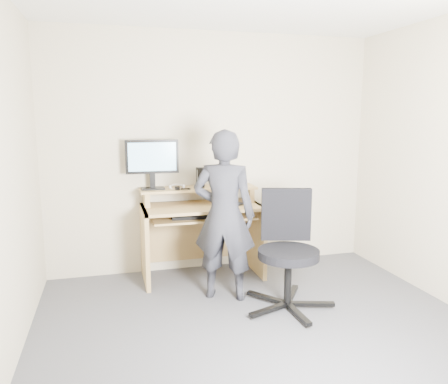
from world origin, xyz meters
name	(u,v)px	position (x,y,z in m)	size (l,w,h in m)	color
ground	(271,343)	(0.00, 0.00, 0.00)	(3.50, 3.50, 0.00)	#4B4B50
back_wall	(214,153)	(0.00, 1.75, 1.25)	(3.50, 0.02, 2.50)	#BDB796
desk	(200,223)	(-0.20, 1.53, 0.55)	(1.20, 0.60, 0.91)	tan
monitor	(152,160)	(-0.67, 1.61, 1.21)	(0.52, 0.15, 0.50)	black
external_drive	(200,177)	(-0.17, 1.63, 1.01)	(0.07, 0.13, 0.20)	black
travel_mug	(201,178)	(-0.17, 1.61, 1.00)	(0.08, 0.08, 0.19)	silver
smartphone	(235,186)	(0.18, 1.55, 0.92)	(0.07, 0.13, 0.01)	black
charger	(177,188)	(-0.44, 1.51, 0.93)	(0.04, 0.04, 0.04)	black
headphones	(177,187)	(-0.42, 1.63, 0.92)	(0.16, 0.16, 0.02)	silver
keyboard	(195,216)	(-0.29, 1.36, 0.67)	(0.46, 0.18, 0.03)	black
mouse	(239,204)	(0.16, 1.35, 0.77)	(0.10, 0.06, 0.04)	black
office_chair	(288,245)	(0.37, 0.58, 0.54)	(0.79, 0.76, 0.99)	black
person	(224,216)	(-0.12, 0.89, 0.77)	(0.56, 0.37, 1.53)	black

